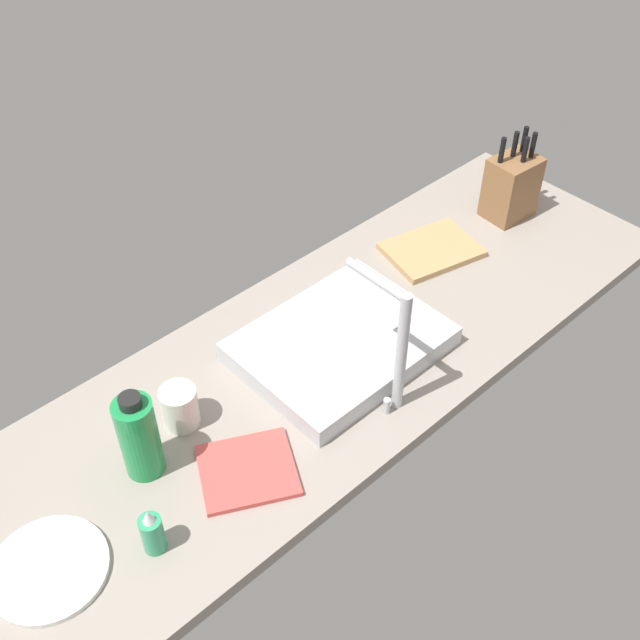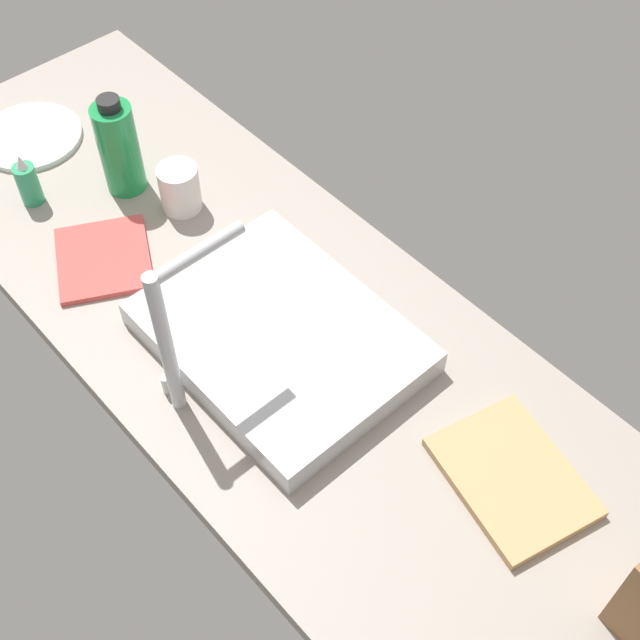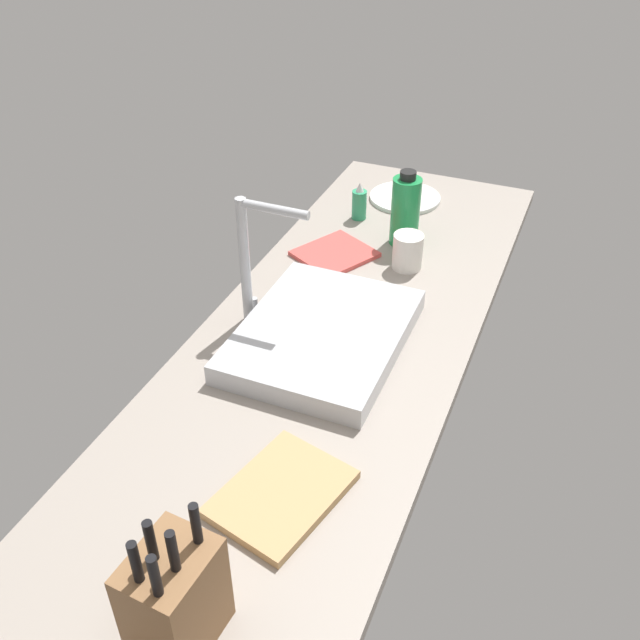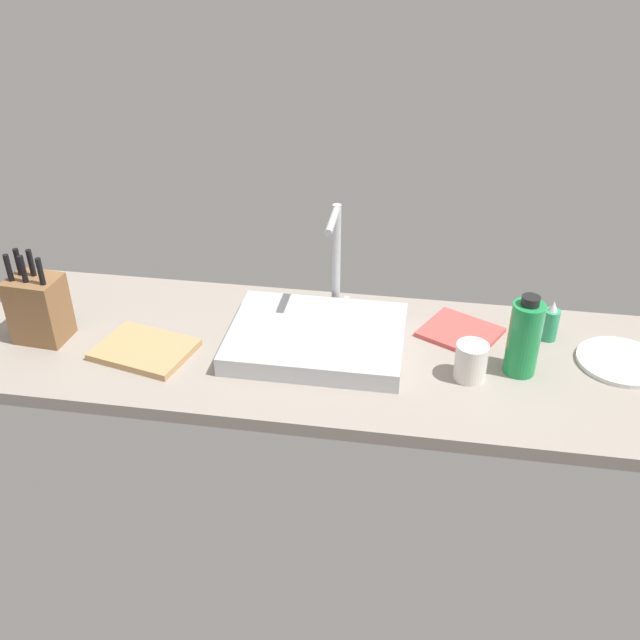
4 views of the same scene
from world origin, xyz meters
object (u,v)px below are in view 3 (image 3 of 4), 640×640
Objects in this scene: knife_block at (175,597)px; dish_towel at (335,254)px; water_bottle at (405,210)px; cutting_board at (281,494)px; dinner_plate at (405,198)px; coffee_mug at (408,251)px; soap_bottle at (359,203)px; sink_basin at (323,335)px; faucet at (251,252)px.

knife_block is 111.03cm from dish_towel.
water_bottle is at bearing 6.32° from knife_block.
cutting_board is (28.72, -2.69, -8.34)cm from knife_block.
water_bottle is at bearing -164.12° from dinner_plate.
knife_block is 2.62× the size of coffee_mug.
water_bottle is at bearing -118.29° from soap_bottle.
sink_basin reaches higher than dinner_plate.
dinner_plate is 1.15× the size of dish_towel.
knife_block is 111.10cm from coffee_mug.
dinner_plate and dish_towel have the same top height.
knife_block is at bearing 174.65° from cutting_board.
sink_basin is 38.91cm from dish_towel.
knife_block reaches higher than soap_bottle.
cutting_board is 83.21cm from dish_towel.
water_bottle is (-8.76, -16.27, 5.05)cm from soap_bottle.
faucet is 59.83cm from soap_bottle.
sink_basin is 1.90× the size of cutting_board.
soap_bottle is (57.97, -4.68, -14.04)cm from faucet.
soap_bottle is (103.22, 23.19, 3.92)cm from cutting_board.
dish_towel is 1.97× the size of coffee_mug.
dish_towel is (80.32, 21.75, -0.30)cm from cutting_board.
soap_bottle is (131.94, 20.50, -4.42)cm from knife_block.
knife_block is at bearing 179.74° from coffee_mug.
water_bottle is (94.46, 6.91, 8.97)cm from cutting_board.
dinner_plate is at bearing -28.01° from soap_bottle.
dish_towel is 20.10cm from coffee_mug.
knife_block is 1.05× the size of cutting_board.
water_bottle is at bearing 21.20° from coffee_mug.
water_bottle is at bearing -23.07° from faucet.
sink_basin is at bearing 168.69° from coffee_mug.
dish_towel is (35.07, -6.12, -18.25)cm from faucet.
cutting_board is 2.08× the size of soap_bottle.
dish_towel is (-14.14, 14.84, -9.27)cm from water_bottle.
dish_towel is at bearing 169.26° from dinner_plate.
sink_basin is at bearing -167.59° from soap_bottle.
water_bottle is 14.02cm from coffee_mug.
sink_basin is at bearing -162.38° from dish_towel.
coffee_mug is at bearing -84.25° from dish_towel.
dish_towel is at bearing 17.62° from sink_basin.
dish_towel is (-22.90, -1.43, -4.22)cm from soap_bottle.
cutting_board is 2.49× the size of coffee_mug.
coffee_mug is at bearing 4.10° from knife_block.
sink_basin is 76.96cm from dinner_plate.
dinner_plate is (76.82, 4.21, -1.93)cm from sink_basin.
knife_block is 133.59cm from soap_bottle.
cutting_board is 105.86cm from soap_bottle.
faucet is 1.45× the size of dinner_plate.
knife_block is (-73.96, -25.18, -9.62)cm from faucet.
coffee_mug is (111.01, -0.50, -4.47)cm from knife_block.
dinner_plate is at bearing 15.88° from water_bottle.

